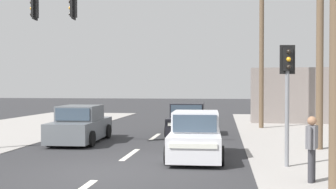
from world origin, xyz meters
The scene contains 11 objects.
ground_plane centered at (0.00, 0.00, 0.00)m, with size 140.00×140.00×0.00m, color #303033.
lane_dash_mid centered at (0.00, 3.00, 0.00)m, with size 0.20×2.40×0.01m, color silver.
lane_dash_far centered at (0.00, 8.00, 0.00)m, with size 0.20×2.40×0.01m, color silver.
utility_pole_midground_right centered at (6.75, 5.02, 4.95)m, with size 1.80×0.26×9.41m.
utility_pole_background_right centered at (5.34, 12.62, 5.23)m, with size 1.80×0.26×9.97m.
traffic_signal_mast centered at (-4.49, 3.41, 4.15)m, with size 5.28×0.57×6.00m.
pedestal_signal_right_kerb centered at (5.04, 1.52, 2.42)m, with size 0.44×0.30×3.56m.
sedan_oncoming_mid centered at (1.47, 8.83, 0.70)m, with size 1.97×4.28×1.56m.
hatchback_oncoming_near centered at (2.29, 2.66, 0.70)m, with size 1.88×3.69×1.53m.
sedan_kerbside_parked centered at (-2.82, 5.74, 0.70)m, with size 2.04×4.31×1.56m.
pedestrian_at_kerb centered at (5.34, -0.32, 0.93)m, with size 0.35×0.52×1.63m.
Camera 1 is at (3.20, -10.24, 2.33)m, focal length 42.00 mm.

